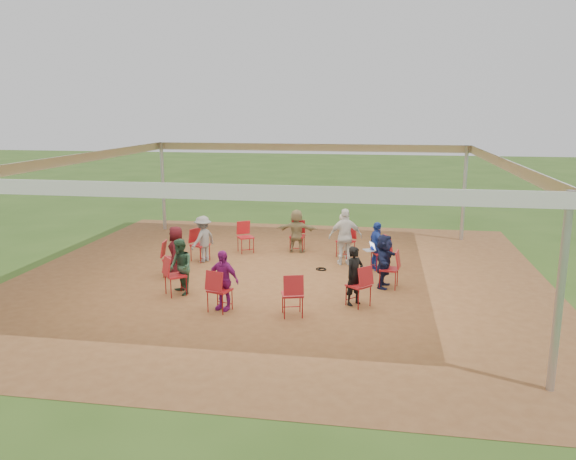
% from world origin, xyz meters
% --- Properties ---
extents(ground, '(80.00, 80.00, 0.00)m').
position_xyz_m(ground, '(0.00, 0.00, 0.00)').
color(ground, '#315119').
rests_on(ground, ground).
extents(dirt_patch, '(13.00, 13.00, 0.00)m').
position_xyz_m(dirt_patch, '(0.00, 0.00, 0.01)').
color(dirt_patch, brown).
rests_on(dirt_patch, ground).
extents(tent, '(10.33, 10.33, 3.00)m').
position_xyz_m(tent, '(0.00, 0.00, 2.37)').
color(tent, '#B2B2B7').
rests_on(tent, ground).
extents(chair_0, '(0.57, 0.56, 0.90)m').
position_xyz_m(chair_0, '(2.46, 1.09, 0.45)').
color(chair_0, '#AC191E').
rests_on(chair_0, ground).
extents(chair_1, '(0.59, 0.60, 0.90)m').
position_xyz_m(chair_1, '(1.48, 2.25, 0.45)').
color(chair_1, '#AC191E').
rests_on(chair_1, ground).
extents(chair_2, '(0.42, 0.44, 0.90)m').
position_xyz_m(chair_2, '(0.03, 2.69, 0.45)').
color(chair_2, '#AC191E').
rests_on(chair_2, ground).
extents(chair_3, '(0.59, 0.60, 0.90)m').
position_xyz_m(chair_3, '(-1.43, 2.28, 0.45)').
color(chair_3, '#AC191E').
rests_on(chair_3, ground).
extents(chair_4, '(0.58, 0.57, 0.90)m').
position_xyz_m(chair_4, '(-2.44, 1.14, 0.45)').
color(chair_4, '#AC191E').
rests_on(chair_4, ground).
extents(chair_5, '(0.49, 0.47, 0.90)m').
position_xyz_m(chair_5, '(-2.67, -0.35, 0.45)').
color(chair_5, '#AC191E').
rests_on(chair_5, ground).
extents(chair_6, '(0.61, 0.60, 0.90)m').
position_xyz_m(chair_6, '(-2.05, -1.74, 0.45)').
color(chair_6, '#AC191E').
rests_on(chair_6, ground).
extents(chair_7, '(0.53, 0.54, 0.90)m').
position_xyz_m(chair_7, '(-0.79, -2.57, 0.45)').
color(chair_7, '#AC191E').
rests_on(chair_7, ground).
extents(chair_8, '(0.52, 0.54, 0.90)m').
position_xyz_m(chair_8, '(0.73, -2.59, 0.45)').
color(chair_8, '#AC191E').
rests_on(chair_8, ground).
extents(chair_9, '(0.61, 0.61, 0.90)m').
position_xyz_m(chair_9, '(2.01, -1.78, 0.45)').
color(chair_9, '#AC191E').
rests_on(chair_9, ground).
extents(chair_10, '(0.50, 0.48, 0.90)m').
position_xyz_m(chair_10, '(2.66, -0.41, 0.45)').
color(chair_10, '#AC191E').
rests_on(chair_10, ground).
extents(person_seated_0, '(0.65, 0.83, 1.27)m').
position_xyz_m(person_seated_0, '(2.35, 1.04, 0.64)').
color(person_seated_0, '#1F3A9E').
rests_on(person_seated_0, ground).
extents(person_seated_1, '(0.55, 0.51, 1.27)m').
position_xyz_m(person_seated_1, '(1.41, 2.15, 0.64)').
color(person_seated_1, beige).
rests_on(person_seated_1, ground).
extents(person_seated_2, '(1.18, 0.45, 1.27)m').
position_xyz_m(person_seated_2, '(0.03, 2.57, 0.64)').
color(person_seated_2, '#95875B').
rests_on(person_seated_2, ground).
extents(person_seated_3, '(0.72, 0.91, 1.27)m').
position_xyz_m(person_seated_3, '(-2.33, 1.09, 0.64)').
color(person_seated_3, gray).
rests_on(person_seated_3, ground).
extents(person_seated_4, '(0.43, 0.66, 1.27)m').
position_xyz_m(person_seated_4, '(-2.55, -0.34, 0.64)').
color(person_seated_4, '#400D13').
rests_on(person_seated_4, ground).
extents(person_seated_5, '(0.67, 0.70, 1.27)m').
position_xyz_m(person_seated_5, '(-1.96, -1.66, 0.64)').
color(person_seated_5, '#294C36').
rests_on(person_seated_5, ground).
extents(person_seated_6, '(0.82, 0.58, 1.27)m').
position_xyz_m(person_seated_6, '(-0.75, -2.46, 0.64)').
color(person_seated_6, '#8C1B79').
rests_on(person_seated_6, ground).
extents(person_seated_7, '(0.53, 0.55, 1.27)m').
position_xyz_m(person_seated_7, '(1.92, -1.71, 0.64)').
color(person_seated_7, black).
rests_on(person_seated_7, ground).
extents(person_seated_8, '(0.61, 1.23, 1.27)m').
position_xyz_m(person_seated_8, '(2.54, -0.39, 0.64)').
color(person_seated_8, '#151B3D').
rests_on(person_seated_8, ground).
extents(standing_person, '(0.97, 0.64, 1.52)m').
position_xyz_m(standing_person, '(1.52, 1.43, 0.77)').
color(standing_person, silver).
rests_on(standing_person, ground).
extents(cable_coil, '(0.35, 0.35, 0.03)m').
position_xyz_m(cable_coil, '(0.95, 0.82, 0.02)').
color(cable_coil, black).
rests_on(cable_coil, ground).
extents(laptop, '(0.37, 0.40, 0.22)m').
position_xyz_m(laptop, '(2.20, 0.98, 0.60)').
color(laptop, '#B7B7BC').
rests_on(laptop, ground).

